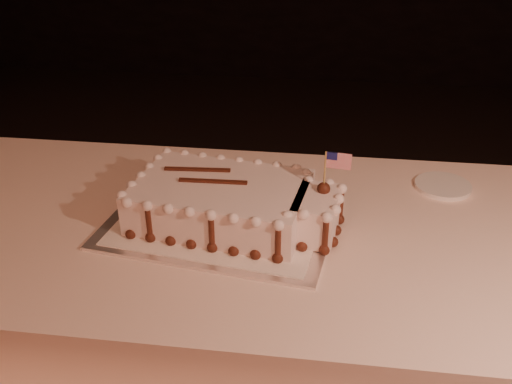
# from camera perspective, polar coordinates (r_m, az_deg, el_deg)

# --- Properties ---
(banquet_table) EXTENTS (2.40, 0.80, 0.75)m
(banquet_table) POSITION_cam_1_polar(r_m,az_deg,el_deg) (1.54, 3.94, -15.46)
(banquet_table) COLOR #FFD9C5
(banquet_table) RESTS_ON ground
(cake_board) EXTENTS (0.56, 0.45, 0.01)m
(cake_board) POSITION_cam_1_polar(r_m,az_deg,el_deg) (1.33, -3.42, -2.85)
(cake_board) COLOR silver
(cake_board) RESTS_ON banquet_table
(doily) EXTENTS (0.50, 0.41, 0.00)m
(doily) POSITION_cam_1_polar(r_m,az_deg,el_deg) (1.33, -3.43, -2.67)
(doily) COLOR white
(doily) RESTS_ON cake_board
(sheet_cake) EXTENTS (0.50, 0.33, 0.19)m
(sheet_cake) POSITION_cam_1_polar(r_m,az_deg,el_deg) (1.30, -2.35, -1.09)
(sheet_cake) COLOR white
(sheet_cake) RESTS_ON doily
(side_plate) EXTENTS (0.14, 0.14, 0.01)m
(side_plate) POSITION_cam_1_polar(r_m,az_deg,el_deg) (1.55, 18.19, 0.59)
(side_plate) COLOR white
(side_plate) RESTS_ON banquet_table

